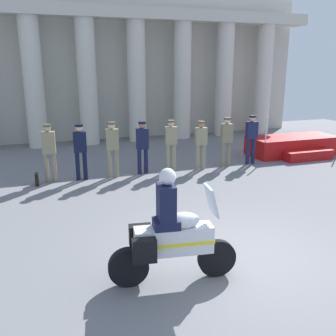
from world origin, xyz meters
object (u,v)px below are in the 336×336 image
object	(u,v)px
reviewing_stand	(294,146)
officer_in_row_6	(227,138)
officer_in_row_7	(251,136)
motorcycle_with_rider	(169,236)
officer_in_row_0	(49,148)
officer_in_row_2	(112,145)
officer_in_row_4	(171,141)
officer_in_row_1	(80,148)
officer_in_row_5	(201,141)
briefcase_on_ground	(37,179)
officer_in_row_3	(142,143)

from	to	relation	value
reviewing_stand	officer_in_row_6	bearing A→B (deg)	-168.55
reviewing_stand	officer_in_row_7	bearing A→B (deg)	-163.90
reviewing_stand	officer_in_row_7	distance (m)	2.53
officer_in_row_6	motorcycle_with_rider	size ratio (longest dim) A/B	0.81
officer_in_row_0	officer_in_row_2	size ratio (longest dim) A/B	1.00
officer_in_row_4	officer_in_row_1	bearing A→B (deg)	7.60
officer_in_row_0	officer_in_row_1	xyz separation A→B (m)	(0.89, -0.10, -0.02)
officer_in_row_1	officer_in_row_0	bearing A→B (deg)	-0.67
officer_in_row_5	briefcase_on_ground	world-z (taller)	officer_in_row_5
officer_in_row_4	motorcycle_with_rider	world-z (taller)	motorcycle_with_rider
reviewing_stand	motorcycle_with_rider	world-z (taller)	motorcycle_with_rider
officer_in_row_0	officer_in_row_2	world-z (taller)	officer_in_row_0
officer_in_row_4	officer_in_row_7	world-z (taller)	officer_in_row_7
officer_in_row_2	officer_in_row_1	bearing A→B (deg)	5.08
officer_in_row_6	motorcycle_with_rider	distance (m)	7.39
officer_in_row_4	officer_in_row_6	size ratio (longest dim) A/B	1.00
officer_in_row_6	briefcase_on_ground	size ratio (longest dim) A/B	4.69
briefcase_on_ground	motorcycle_with_rider	bearing A→B (deg)	-71.21
officer_in_row_1	officer_in_row_7	bearing A→B (deg)	-173.68
officer_in_row_1	officer_in_row_6	xyz separation A→B (m)	(4.90, 0.04, -0.01)
officer_in_row_2	briefcase_on_ground	size ratio (longest dim) A/B	4.82
officer_in_row_2	motorcycle_with_rider	distance (m)	6.05
reviewing_stand	officer_in_row_2	bearing A→B (deg)	-174.29
officer_in_row_5	officer_in_row_7	distance (m)	1.95
motorcycle_with_rider	officer_in_row_6	bearing A→B (deg)	63.34
officer_in_row_3	officer_in_row_5	xyz separation A→B (m)	(1.98, -0.10, -0.03)
briefcase_on_ground	officer_in_row_3	bearing A→B (deg)	3.02
officer_in_row_4	officer_in_row_0	bearing A→B (deg)	5.65
officer_in_row_0	briefcase_on_ground	distance (m)	0.96
officer_in_row_5	officer_in_row_7	bearing A→B (deg)	-172.18
officer_in_row_0	officer_in_row_2	distance (m)	1.86
reviewing_stand	officer_in_row_7	xyz separation A→B (m)	(-2.34, -0.67, 0.68)
reviewing_stand	officer_in_row_6	xyz separation A→B (m)	(-3.30, -0.67, 0.65)
officer_in_row_7	motorcycle_with_rider	distance (m)	7.97
officer_in_row_6	briefcase_on_ground	distance (m)	6.26
officer_in_row_0	officer_in_row_5	xyz separation A→B (m)	(4.81, -0.13, -0.07)
officer_in_row_3	motorcycle_with_rider	distance (m)	6.26
officer_in_row_0	officer_in_row_3	bearing A→B (deg)	-174.57
officer_in_row_4	officer_in_row_5	xyz separation A→B (m)	(1.02, -0.11, -0.04)
officer_in_row_4	officer_in_row_7	bearing A→B (deg)	-174.94
officer_in_row_7	briefcase_on_ground	size ratio (longest dim) A/B	4.79
officer_in_row_1	officer_in_row_5	distance (m)	3.92
officer_in_row_6	officer_in_row_3	bearing A→B (deg)	5.28
officer_in_row_2	officer_in_row_4	distance (m)	1.94
reviewing_stand	officer_in_row_1	world-z (taller)	officer_in_row_1
officer_in_row_2	officer_in_row_3	size ratio (longest dim) A/B	1.03
officer_in_row_4	briefcase_on_ground	xyz separation A→B (m)	(-4.21, -0.18, -0.82)
officer_in_row_0	officer_in_row_4	size ratio (longest dim) A/B	1.03
officer_in_row_2	motorcycle_with_rider	size ratio (longest dim) A/B	0.83
reviewing_stand	officer_in_row_5	distance (m)	4.39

